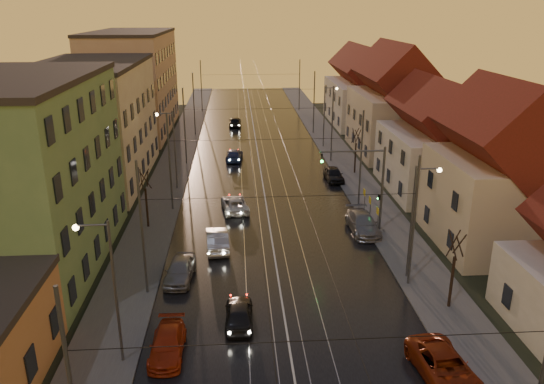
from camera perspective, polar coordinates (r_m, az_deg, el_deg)
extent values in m
plane|color=black|center=(28.03, 2.44, -19.55)|extent=(160.00, 160.00, 0.00)
cube|color=black|center=(64.19, -1.41, 3.40)|extent=(16.00, 120.00, 0.04)
cube|color=#4C4C4C|center=(64.55, -10.33, 3.23)|extent=(4.00, 120.00, 0.15)
cube|color=#4C4C4C|center=(65.35, 7.40, 3.58)|extent=(4.00, 120.00, 0.15)
cube|color=gray|center=(64.13, -3.38, 3.39)|extent=(0.06, 120.00, 0.03)
cube|color=gray|center=(64.15, -2.10, 3.42)|extent=(0.06, 120.00, 0.03)
cube|color=gray|center=(64.22, -0.72, 3.44)|extent=(0.06, 120.00, 0.03)
cube|color=gray|center=(64.31, 0.55, 3.47)|extent=(0.06, 120.00, 0.03)
cube|color=#598051|center=(40.23, -25.45, 1.39)|extent=(10.00, 18.00, 13.00)
cube|color=#BFAE93|center=(58.80, -18.62, 6.92)|extent=(10.00, 20.00, 12.00)
cube|color=tan|center=(81.76, -14.63, 11.24)|extent=(10.00, 24.00, 14.00)
cube|color=beige|center=(43.91, 22.88, -0.99)|extent=(8.50, 10.00, 7.00)
pyramid|color=#551D13|center=(42.49, 23.82, 5.86)|extent=(8.67, 10.20, 3.80)
cube|color=beige|center=(55.36, 17.03, 3.16)|extent=(9.00, 12.00, 6.00)
pyramid|color=#551D13|center=(54.34, 17.51, 7.82)|extent=(9.18, 12.24, 3.20)
cube|color=beige|center=(68.99, 12.82, 7.24)|extent=(9.00, 14.00, 7.50)
pyramid|color=#551D13|center=(68.07, 13.18, 11.97)|extent=(9.18, 14.28, 4.00)
cube|color=beige|center=(86.18, 9.46, 9.45)|extent=(9.00, 16.00, 6.50)
pyramid|color=#551D13|center=(85.49, 9.64, 12.75)|extent=(9.18, 16.32, 3.50)
cylinder|color=#595B60|center=(23.29, 27.04, -17.28)|extent=(0.16, 0.16, 9.00)
cylinder|color=#595B60|center=(33.89, -13.80, -4.00)|extent=(0.16, 0.16, 9.00)
cylinder|color=#595B60|center=(35.18, 15.01, -3.22)|extent=(0.16, 0.16, 9.00)
cylinder|color=#595B60|center=(47.90, -10.94, 3.08)|extent=(0.16, 0.16, 9.00)
cylinder|color=#595B60|center=(48.82, 9.55, 3.48)|extent=(0.16, 0.16, 9.00)
cylinder|color=#595B60|center=(62.37, -9.38, 6.92)|extent=(0.16, 0.16, 9.00)
cylinder|color=#595B60|center=(63.08, 6.49, 7.19)|extent=(0.16, 0.16, 9.00)
cylinder|color=#595B60|center=(77.04, -8.40, 9.30)|extent=(0.16, 0.16, 9.00)
cylinder|color=#595B60|center=(77.62, 4.54, 9.52)|extent=(0.16, 0.16, 9.00)
cylinder|color=#595B60|center=(94.79, -7.61, 11.18)|extent=(0.16, 0.16, 9.00)
cylinder|color=#595B60|center=(95.26, 2.97, 11.36)|extent=(0.16, 0.16, 9.00)
cylinder|color=#595B60|center=(28.00, -16.45, -10.59)|extent=(0.14, 0.14, 8.00)
cylinder|color=#595B60|center=(26.57, -18.90, -3.40)|extent=(1.60, 0.10, 0.10)
sphere|color=#FFD88C|center=(26.80, -20.37, -3.61)|extent=(0.32, 0.32, 0.32)
cylinder|color=#595B60|center=(36.31, 14.75, -3.34)|extent=(0.14, 0.14, 8.00)
cylinder|color=#595B60|center=(35.33, 16.50, 2.41)|extent=(1.60, 0.10, 0.10)
sphere|color=#FFD88C|center=(35.61, 17.57, 2.27)|extent=(0.32, 0.32, 0.32)
cylinder|color=#595B60|center=(53.80, -10.40, 4.35)|extent=(0.14, 0.14, 8.00)
cylinder|color=#595B60|center=(53.07, -11.51, 8.28)|extent=(1.60, 0.10, 0.10)
sphere|color=#FFD88C|center=(53.19, -12.28, 8.14)|extent=(0.32, 0.32, 0.32)
cylinder|color=#595B60|center=(69.97, 5.63, 8.00)|extent=(0.14, 0.14, 8.00)
cylinder|color=#595B60|center=(69.47, 6.40, 11.07)|extent=(1.60, 0.10, 0.10)
sphere|color=#FFD88C|center=(69.61, 6.99, 10.98)|extent=(0.32, 0.32, 0.32)
cylinder|color=#595B60|center=(43.64, 11.75, 0.19)|extent=(0.20, 0.20, 7.20)
cylinder|color=#595B60|center=(42.07, 8.63, 4.36)|extent=(5.20, 0.14, 0.14)
imported|color=black|center=(41.78, 5.36, 3.54)|extent=(0.15, 0.18, 0.90)
sphere|color=#19FF3F|center=(41.71, 5.38, 3.30)|extent=(0.20, 0.20, 0.20)
cylinder|color=black|center=(45.23, -13.30, -1.74)|extent=(0.18, 0.18, 3.50)
cylinder|color=black|center=(44.45, -13.24, 1.38)|extent=(0.37, 0.92, 1.61)
cylinder|color=black|center=(44.64, -13.62, 1.43)|extent=(0.91, 0.40, 1.61)
cylinder|color=black|center=(44.37, -13.87, 1.29)|extent=(0.37, 0.92, 1.61)
cylinder|color=black|center=(44.18, -13.44, 1.25)|extent=(0.84, 0.54, 1.62)
cylinder|color=black|center=(34.36, 18.74, -9.26)|extent=(0.18, 0.18, 3.50)
cylinder|color=black|center=(33.43, 19.52, -5.30)|extent=(0.37, 0.92, 1.61)
cylinder|color=black|center=(33.43, 18.92, -5.23)|extent=(0.91, 0.40, 1.61)
cylinder|color=black|center=(33.10, 18.89, -5.47)|extent=(0.37, 0.92, 1.61)
cylinder|color=black|center=(33.13, 19.55, -5.52)|extent=(0.84, 0.54, 1.62)
cylinder|color=black|center=(59.33, 8.94, 3.57)|extent=(0.18, 0.18, 3.50)
cylinder|color=black|center=(58.84, 9.28, 5.99)|extent=(0.37, 0.92, 1.61)
cylinder|color=black|center=(58.91, 8.94, 6.02)|extent=(0.91, 0.40, 1.61)
cylinder|color=black|center=(58.57, 8.86, 5.95)|extent=(0.37, 0.92, 1.61)
cylinder|color=black|center=(58.53, 9.23, 5.92)|extent=(0.84, 0.54, 1.62)
imported|color=black|center=(31.76, -3.57, -12.88)|extent=(1.69, 4.05, 1.37)
imported|color=#9D9DA2|center=(40.88, -5.91, -5.11)|extent=(1.99, 4.73, 1.52)
imported|color=#BEBEBE|center=(48.25, -4.04, -1.30)|extent=(2.78, 4.95, 1.31)
imported|color=navy|center=(64.35, -4.08, 4.00)|extent=(2.20, 4.74, 1.34)
imported|color=black|center=(82.96, -3.99, 7.54)|extent=(1.92, 4.54, 1.53)
imported|color=#A72C10|center=(29.84, -11.17, -15.76)|extent=(1.79, 4.29, 1.24)
imported|color=gray|center=(36.80, -9.88, -8.25)|extent=(2.14, 4.50, 1.49)
imported|color=maroon|center=(28.91, 18.07, -17.48)|extent=(2.87, 5.37, 1.43)
imported|color=gray|center=(44.31, 9.75, -3.31)|extent=(2.25, 5.30, 1.53)
imported|color=black|center=(56.84, 6.64, 1.90)|extent=(1.91, 4.31, 1.44)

